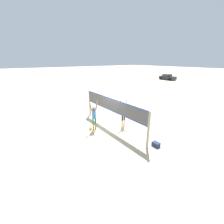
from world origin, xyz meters
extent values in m
plane|color=beige|center=(0.00, 0.00, 0.00)|extent=(200.00, 200.00, 0.00)
cylinder|color=gray|center=(-3.53, 0.00, 1.16)|extent=(0.13, 0.13, 2.32)
cylinder|color=gray|center=(3.53, 0.00, 1.16)|extent=(0.13, 0.13, 2.32)
cube|color=#47474C|center=(0.00, 0.00, 1.82)|extent=(6.93, 0.02, 0.99)
cube|color=#1E4CB2|center=(0.00, 0.00, 2.29)|extent=(6.93, 0.03, 0.06)
cube|color=#1E4CB2|center=(0.00, 0.00, 1.36)|extent=(6.93, 0.03, 0.06)
cylinder|color=#8C664C|center=(-0.51, -1.36, 0.25)|extent=(0.11, 0.11, 0.49)
cylinder|color=#267F3F|center=(-0.51, -1.36, 0.69)|extent=(0.12, 0.12, 0.40)
cylinder|color=#8C664C|center=(-0.51, -1.16, 0.25)|extent=(0.11, 0.11, 0.49)
cylinder|color=#267F3F|center=(-0.51, -1.16, 0.69)|extent=(0.12, 0.12, 0.40)
cylinder|color=#3372BF|center=(-0.51, -1.26, 1.21)|extent=(0.28, 0.28, 0.63)
sphere|color=#8C664C|center=(-0.51, -1.26, 1.65)|extent=(0.25, 0.25, 0.25)
cylinder|color=#8C664C|center=(-0.51, -1.50, 1.84)|extent=(0.08, 0.23, 0.71)
cylinder|color=#8C664C|center=(-0.51, -1.01, 1.84)|extent=(0.08, 0.23, 0.71)
cylinder|color=tan|center=(0.29, 0.98, 0.25)|extent=(0.11, 0.11, 0.49)
cylinder|color=black|center=(0.29, 0.98, 0.69)|extent=(0.12, 0.12, 0.40)
cylinder|color=tan|center=(0.29, 0.78, 0.25)|extent=(0.11, 0.11, 0.49)
cylinder|color=black|center=(0.29, 0.78, 0.69)|extent=(0.12, 0.12, 0.40)
cylinder|color=white|center=(0.29, 0.88, 1.21)|extent=(0.28, 0.28, 0.63)
sphere|color=tan|center=(0.29, 0.88, 1.65)|extent=(0.25, 0.25, 0.25)
cylinder|color=tan|center=(0.29, 1.12, 1.84)|extent=(0.08, 0.23, 0.71)
cylinder|color=tan|center=(0.29, 0.64, 1.84)|extent=(0.08, 0.23, 0.71)
sphere|color=yellow|center=(-0.64, -1.53, 0.12)|extent=(0.24, 0.24, 0.24)
cube|color=navy|center=(3.72, 0.58, 0.13)|extent=(0.44, 0.30, 0.27)
cube|color=#232328|center=(-14.80, 28.52, 0.53)|extent=(4.08, 1.91, 0.80)
cube|color=#2D333D|center=(-15.00, 28.52, 1.19)|extent=(1.84, 1.75, 0.51)
cylinder|color=black|center=(-13.54, 29.43, 0.32)|extent=(0.64, 0.22, 0.64)
cylinder|color=black|center=(-13.53, 27.64, 0.32)|extent=(0.64, 0.22, 0.64)
cylinder|color=black|center=(-16.06, 29.41, 0.32)|extent=(0.64, 0.22, 0.64)
cylinder|color=black|center=(-16.05, 27.62, 0.32)|extent=(0.64, 0.22, 0.64)
camera|label=1|loc=(8.54, -6.22, 4.99)|focal=24.00mm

